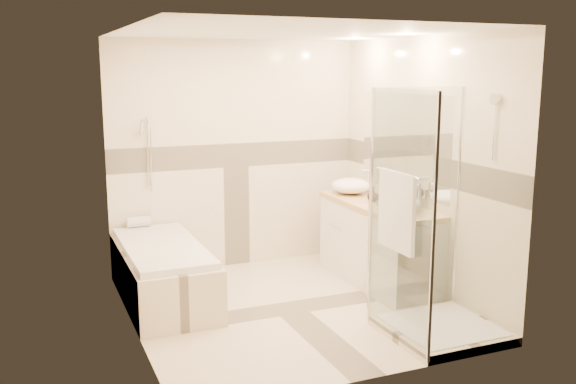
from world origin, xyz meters
name	(u,v)px	position (x,y,z in m)	size (l,w,h in m)	color
room	(294,174)	(0.06, 0.01, 1.26)	(2.82, 3.02, 2.52)	beige
bathtub	(163,270)	(-1.02, 0.65, 0.31)	(0.75, 1.70, 0.56)	beige
vanity	(378,243)	(1.12, 0.30, 0.43)	(0.58, 1.62, 0.85)	silver
shower_enclosure	(427,276)	(0.83, -0.97, 0.51)	(0.96, 0.93, 2.04)	beige
vessel_sink_near	(351,186)	(1.10, 0.87, 0.94)	(0.43, 0.43, 0.17)	white
vessel_sink_far	(399,203)	(1.10, -0.10, 0.93)	(0.41, 0.41, 0.16)	white
faucet_near	(368,179)	(1.32, 0.87, 1.00)	(0.11, 0.03, 0.26)	silver
faucet_far	(419,194)	(1.32, -0.10, 1.00)	(0.10, 0.03, 0.25)	silver
amenity_bottle_a	(382,197)	(1.10, 0.21, 0.93)	(0.07, 0.07, 0.16)	black
amenity_bottle_b	(373,195)	(1.10, 0.40, 0.92)	(0.11, 0.11, 0.14)	black
folded_towels	(344,187)	(1.10, 1.02, 0.90)	(0.17, 0.28, 0.09)	silver
rolled_towel	(139,222)	(-1.11, 1.41, 0.61)	(0.11, 0.11, 0.24)	silver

